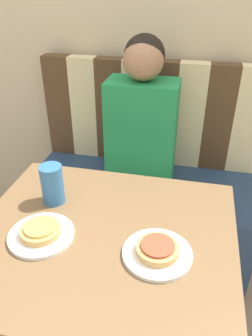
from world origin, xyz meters
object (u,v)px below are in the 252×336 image
object	(u,v)px
person	(142,117)
plate_right	(157,254)
plate_left	(41,235)
drinking_cup	(52,184)
pizza_right	(158,249)
pizza_left	(40,230)

from	to	relation	value
person	plate_right	xyz separation A→B (m)	(0.18, -0.73, -0.11)
plate_left	plate_right	distance (m)	0.35
plate_right	drinking_cup	distance (m)	0.43
pizza_right	drinking_cup	distance (m)	0.42
plate_right	pizza_left	bearing A→B (deg)	-180.00
person	plate_right	world-z (taller)	person
pizza_left	drinking_cup	distance (m)	0.18
pizza_right	drinking_cup	size ratio (longest dim) A/B	0.87
pizza_left	pizza_right	size ratio (longest dim) A/B	1.00
plate_left	pizza_right	world-z (taller)	pizza_right
drinking_cup	pizza_left	bearing A→B (deg)	-79.42
plate_right	drinking_cup	size ratio (longest dim) A/B	1.42
person	pizza_right	bearing A→B (deg)	-76.44
plate_left	pizza_right	distance (m)	0.35
person	drinking_cup	distance (m)	0.59
person	pizza_left	size ratio (longest dim) A/B	5.83
pizza_left	pizza_right	xyz separation A→B (m)	(0.35, 0.00, 0.00)
pizza_left	pizza_right	world-z (taller)	same
pizza_left	person	bearing A→B (deg)	76.44
person	pizza_right	distance (m)	0.75
plate_left	pizza_left	world-z (taller)	pizza_left
person	pizza_left	bearing A→B (deg)	-103.56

